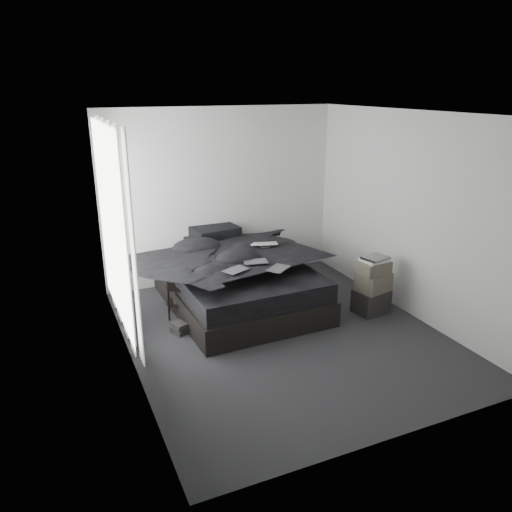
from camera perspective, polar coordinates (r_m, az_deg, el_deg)
name	(u,v)px	position (r m, az deg, el deg)	size (l,w,h in m)	color
floor	(282,333)	(6.19, 3.02, -8.81)	(3.60, 4.20, 0.01)	#2B2B2D
ceiling	(286,113)	(5.48, 3.51, 15.99)	(3.60, 4.20, 0.01)	white
wall_back	(221,196)	(7.57, -3.99, 6.88)	(3.60, 0.01, 2.60)	silver
wall_front	(406,300)	(4.05, 16.81, -4.87)	(3.60, 0.01, 2.60)	silver
wall_left	(124,251)	(5.17, -14.85, 0.50)	(0.01, 4.20, 2.60)	silver
wall_right	(410,216)	(6.69, 17.18, 4.44)	(0.01, 4.20, 2.60)	silver
window_left	(112,225)	(6.02, -16.14, 3.46)	(0.02, 2.00, 2.30)	white
curtain_left	(117,230)	(6.04, -15.61, 2.88)	(0.06, 2.12, 2.48)	white
bed	(238,293)	(6.89, -2.10, -4.29)	(1.78, 2.35, 0.32)	black
mattress	(237,274)	(6.79, -2.13, -2.07)	(1.71, 2.29, 0.25)	black
duvet	(239,257)	(6.65, -1.96, -0.12)	(1.74, 2.01, 0.27)	black
pillow_lower	(210,242)	(7.50, -5.29, 1.61)	(0.71, 0.48, 0.16)	black
pillow_upper	(215,232)	(7.47, -4.69, 2.77)	(0.66, 0.46, 0.15)	black
laptop	(264,240)	(6.87, 0.97, 1.86)	(0.38, 0.24, 0.03)	silver
comic_a	(236,263)	(6.00, -2.33, -0.84)	(0.30, 0.19, 0.01)	black
comic_b	(256,255)	(6.28, -0.06, 0.15)	(0.30, 0.19, 0.01)	black
comic_c	(279,261)	(6.05, 2.60, -0.55)	(0.30, 0.19, 0.01)	black
side_stand	(178,294)	(6.58, -8.90, -4.29)	(0.33, 0.33, 0.62)	black
papers	(178,271)	(6.46, -8.96, -1.75)	(0.24, 0.18, 0.01)	white
floor_books	(179,328)	(6.22, -8.77, -8.13)	(0.14, 0.20, 0.14)	black
box_lower	(371,301)	(6.83, 13.01, -5.04)	(0.43, 0.33, 0.31)	black
box_mid	(374,282)	(6.73, 13.29, -2.88)	(0.40, 0.31, 0.24)	#545042
box_upper	(373,267)	(6.65, 13.25, -1.26)	(0.38, 0.31, 0.17)	#545042
art_book_white	(374,260)	(6.62, 13.37, -0.44)	(0.32, 0.26, 0.03)	silver
art_book_snake	(376,258)	(6.61, 13.51, -0.19)	(0.31, 0.25, 0.03)	silver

